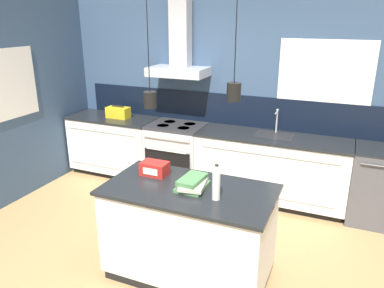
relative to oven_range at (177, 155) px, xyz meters
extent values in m
plane|color=tan|center=(0.63, -1.69, -0.46)|extent=(16.00, 16.00, 0.00)
cube|color=#354C6B|center=(0.63, 0.34, 0.84)|extent=(5.60, 0.06, 2.60)
cube|color=black|center=(0.63, 0.30, 0.67)|extent=(4.42, 0.02, 0.43)
cube|color=white|center=(1.88, 0.30, 1.16)|extent=(1.12, 0.01, 0.96)
cube|color=black|center=(1.88, 0.31, 1.16)|extent=(1.04, 0.01, 0.88)
cube|color=#B5B5BA|center=(0.00, 0.08, 1.18)|extent=(0.80, 0.46, 0.12)
cube|color=#B5B5BA|center=(0.00, 0.17, 1.69)|extent=(0.26, 0.20, 0.90)
cylinder|color=black|center=(0.63, -1.84, 1.72)|extent=(0.01, 0.01, 0.84)
cylinder|color=black|center=(0.63, -1.84, 1.23)|extent=(0.11, 0.11, 0.14)
sphere|color=#F9D18C|center=(0.63, -1.84, 1.23)|extent=(0.06, 0.06, 0.06)
cylinder|color=black|center=(1.38, -1.86, 1.79)|extent=(0.01, 0.01, 0.71)
cylinder|color=black|center=(1.38, -1.86, 1.36)|extent=(0.11, 0.11, 0.14)
sphere|color=#F9D18C|center=(1.38, -1.86, 1.36)|extent=(0.06, 0.06, 0.06)
cube|color=#354C6B|center=(-1.80, -0.99, 0.84)|extent=(0.06, 3.80, 2.60)
cube|color=white|center=(-1.75, -1.14, 1.09)|extent=(0.01, 0.76, 0.88)
cube|color=black|center=(-1.76, -1.14, 1.09)|extent=(0.01, 0.68, 0.80)
cube|color=black|center=(-1.06, 0.03, -0.41)|extent=(1.29, 0.56, 0.09)
cube|color=white|center=(-1.06, 0.00, 0.03)|extent=(1.33, 0.62, 0.79)
cube|color=gray|center=(-1.06, -0.31, 0.30)|extent=(1.17, 0.01, 0.01)
cube|color=gray|center=(-1.06, -0.31, -0.25)|extent=(1.17, 0.01, 0.01)
cube|color=black|center=(-1.06, 0.00, 0.44)|extent=(1.35, 0.64, 0.03)
cube|color=black|center=(1.36, 0.03, -0.41)|extent=(1.87, 0.56, 0.09)
cube|color=white|center=(1.36, 0.00, 0.03)|extent=(1.93, 0.62, 0.79)
cube|color=gray|center=(1.36, -0.31, 0.30)|extent=(1.69, 0.01, 0.01)
cube|color=gray|center=(1.36, -0.31, -0.25)|extent=(1.69, 0.01, 0.01)
cube|color=black|center=(1.36, 0.00, 0.44)|extent=(1.95, 0.64, 0.03)
cube|color=#262628|center=(1.36, 0.05, 0.45)|extent=(0.48, 0.34, 0.01)
cylinder|color=#B5B5BA|center=(1.36, 0.18, 0.61)|extent=(0.02, 0.02, 0.30)
sphere|color=#B5B5BA|center=(1.36, 0.18, 0.76)|extent=(0.03, 0.03, 0.03)
cylinder|color=#B5B5BA|center=(1.36, 0.12, 0.74)|extent=(0.02, 0.12, 0.02)
cube|color=#B5B5BA|center=(0.00, 0.00, -0.02)|extent=(0.79, 0.62, 0.87)
cube|color=black|center=(0.00, -0.31, -0.06)|extent=(0.68, 0.02, 0.44)
cylinder|color=#B5B5BA|center=(0.00, -0.34, 0.17)|extent=(0.59, 0.02, 0.02)
cube|color=#B5B5BA|center=(0.00, -0.32, 0.36)|extent=(0.68, 0.02, 0.07)
cube|color=#2D2D30|center=(0.00, 0.00, 0.43)|extent=(0.79, 0.60, 0.04)
cylinder|color=black|center=(-0.16, 0.11, 0.45)|extent=(0.17, 0.17, 0.00)
cylinder|color=black|center=(0.16, 0.11, 0.45)|extent=(0.17, 0.17, 0.00)
cylinder|color=black|center=(-0.16, -0.10, 0.45)|extent=(0.17, 0.17, 0.00)
cylinder|color=black|center=(0.16, -0.10, 0.45)|extent=(0.17, 0.17, 0.00)
cube|color=#4C4C51|center=(2.63, 0.00, -0.01)|extent=(0.61, 0.62, 0.89)
cube|color=black|center=(2.63, 0.00, 0.44)|extent=(0.61, 0.62, 0.02)
cylinder|color=#4C4C51|center=(2.63, -0.33, 0.36)|extent=(0.45, 0.02, 0.02)
cube|color=black|center=(0.98, -1.81, -0.41)|extent=(1.42, 0.75, 0.09)
cube|color=white|center=(0.98, -1.81, 0.03)|extent=(1.48, 0.78, 0.79)
cube|color=black|center=(0.98, -1.81, 0.44)|extent=(1.53, 0.83, 0.03)
cylinder|color=silver|center=(1.27, -1.91, 0.58)|extent=(0.07, 0.07, 0.25)
cylinder|color=silver|center=(1.27, -1.91, 0.73)|extent=(0.03, 0.03, 0.06)
cylinder|color=#262628|center=(1.27, -1.91, 0.76)|extent=(0.03, 0.03, 0.01)
cube|color=#4C7F4C|center=(1.00, -1.79, 0.47)|extent=(0.24, 0.31, 0.03)
cube|color=beige|center=(1.02, -1.80, 0.50)|extent=(0.26, 0.35, 0.04)
cube|color=#4C7F4C|center=(1.00, -1.79, 0.54)|extent=(0.20, 0.32, 0.04)
cube|color=red|center=(0.56, -1.66, 0.52)|extent=(0.25, 0.17, 0.13)
cube|color=white|center=(0.56, -1.75, 0.52)|extent=(0.15, 0.01, 0.06)
cube|color=gold|center=(-0.96, 0.00, 0.53)|extent=(0.34, 0.18, 0.16)
cylinder|color=black|center=(-0.96, 0.00, 0.63)|extent=(0.20, 0.02, 0.02)
camera|label=1|loc=(2.19, -4.57, 1.91)|focal=35.00mm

